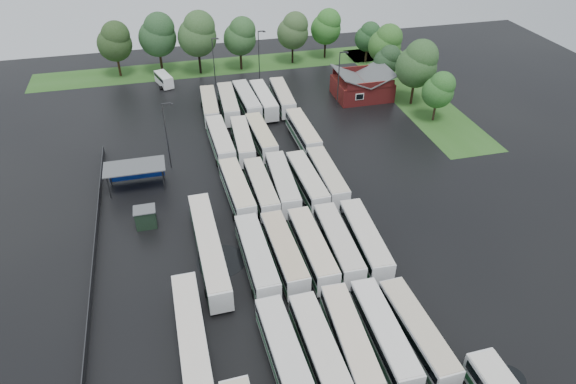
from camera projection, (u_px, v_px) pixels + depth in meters
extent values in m
plane|color=black|center=(297.00, 271.00, 57.96)|extent=(160.00, 160.00, 0.00)
cube|color=maroon|center=(362.00, 88.00, 95.91)|extent=(10.00, 8.00, 3.40)
cube|color=#4C4F51|center=(350.00, 76.00, 93.92)|extent=(5.07, 8.60, 2.19)
cube|color=#4C4F51|center=(376.00, 74.00, 94.92)|extent=(5.07, 8.60, 2.19)
cube|color=maroon|center=(371.00, 86.00, 91.46)|extent=(9.00, 0.20, 1.20)
cube|color=silver|center=(360.00, 97.00, 92.11)|extent=(1.60, 0.12, 1.20)
cylinder|color=#2D2D30|center=(109.00, 188.00, 68.77)|extent=(0.16, 0.16, 3.40)
cylinder|color=#2D2D30|center=(163.00, 180.00, 70.21)|extent=(0.16, 0.16, 3.40)
cylinder|color=#2D2D30|center=(110.00, 175.00, 71.32)|extent=(0.16, 0.16, 3.40)
cylinder|color=#2D2D30|center=(162.00, 168.00, 72.76)|extent=(0.16, 0.16, 3.40)
cube|color=#4C4F51|center=(134.00, 167.00, 69.74)|extent=(8.20, 4.20, 0.15)
cube|color=navy|center=(136.00, 171.00, 72.33)|extent=(7.60, 0.08, 2.60)
cube|color=black|center=(146.00, 218.00, 64.05)|extent=(2.50, 2.00, 2.50)
cube|color=#4C4F51|center=(144.00, 209.00, 63.30)|extent=(2.70, 2.20, 0.12)
cube|color=#2A571C|center=(228.00, 66.00, 110.00)|extent=(80.00, 10.00, 0.01)
cube|color=#2A571C|center=(410.00, 91.00, 98.87)|extent=(10.00, 50.00, 0.01)
cube|color=#2D2D30|center=(95.00, 253.00, 59.55)|extent=(0.10, 50.00, 1.20)
cube|color=silver|center=(285.00, 356.00, 46.24)|extent=(3.08, 12.39, 2.82)
cube|color=black|center=(285.00, 352.00, 45.92)|extent=(3.13, 11.90, 0.90)
cube|color=#225131|center=(285.00, 360.00, 46.60)|extent=(3.13, 12.14, 0.62)
cube|color=silver|center=(285.00, 345.00, 45.41)|extent=(2.97, 12.01, 0.12)
cylinder|color=black|center=(276.00, 333.00, 50.18)|extent=(2.61, 0.98, 0.98)
cube|color=silver|center=(320.00, 351.00, 46.68)|extent=(2.84, 12.24, 2.79)
cube|color=black|center=(320.00, 347.00, 46.37)|extent=(2.89, 11.75, 0.89)
cube|color=#164724|center=(320.00, 356.00, 47.03)|extent=(2.89, 12.00, 0.61)
cube|color=beige|center=(321.00, 341.00, 45.86)|extent=(2.73, 11.87, 0.12)
cylinder|color=black|center=(308.00, 329.00, 50.59)|extent=(2.59, 0.97, 0.97)
cube|color=silver|center=(350.00, 341.00, 47.68)|extent=(3.02, 12.22, 2.78)
cube|color=black|center=(350.00, 337.00, 47.36)|extent=(3.06, 11.73, 0.89)
cube|color=#194C28|center=(349.00, 345.00, 48.02)|extent=(3.06, 11.97, 0.61)
cube|color=beige|center=(351.00, 330.00, 46.86)|extent=(2.91, 11.85, 0.12)
cylinder|color=black|center=(336.00, 320.00, 51.56)|extent=(2.58, 0.97, 0.97)
cube|color=silver|center=(383.00, 334.00, 48.30)|extent=(2.66, 12.15, 2.78)
cube|color=black|center=(384.00, 330.00, 47.98)|extent=(2.71, 11.66, 0.89)
cube|color=#2A5838|center=(383.00, 339.00, 48.65)|extent=(2.71, 11.91, 0.61)
cube|color=silver|center=(385.00, 324.00, 47.48)|extent=(2.55, 11.78, 0.12)
cylinder|color=black|center=(399.00, 378.00, 46.00)|extent=(2.58, 0.97, 0.97)
cylinder|color=black|center=(367.00, 314.00, 52.18)|extent=(2.58, 0.97, 0.97)
cube|color=silver|center=(417.00, 332.00, 48.52)|extent=(2.97, 12.02, 2.73)
cube|color=black|center=(417.00, 328.00, 48.21)|extent=(3.01, 11.55, 0.87)
cube|color=#254A30|center=(416.00, 337.00, 48.87)|extent=(3.01, 11.79, 0.60)
cube|color=beige|center=(419.00, 322.00, 47.72)|extent=(2.85, 11.66, 0.12)
cylinder|color=black|center=(433.00, 375.00, 46.26)|extent=(2.54, 0.95, 0.95)
cylinder|color=black|center=(398.00, 312.00, 52.34)|extent=(2.54, 0.95, 0.95)
cube|color=silver|center=(257.00, 257.00, 57.05)|extent=(2.83, 12.54, 2.86)
cube|color=black|center=(256.00, 253.00, 56.73)|extent=(2.88, 12.04, 0.92)
cube|color=#25482F|center=(257.00, 262.00, 57.41)|extent=(2.88, 12.29, 0.63)
cube|color=beige|center=(256.00, 247.00, 56.21)|extent=(2.72, 12.17, 0.12)
cylinder|color=black|center=(264.00, 292.00, 54.68)|extent=(2.66, 1.00, 1.00)
cylinder|color=black|center=(250.00, 244.00, 61.06)|extent=(2.66, 1.00, 1.00)
cube|color=silver|center=(284.00, 253.00, 57.76)|extent=(2.87, 12.26, 2.80)
cube|color=black|center=(284.00, 249.00, 57.44)|extent=(2.91, 11.78, 0.89)
cube|color=#154723|center=(284.00, 257.00, 58.11)|extent=(2.91, 12.02, 0.62)
cube|color=#C7B191|center=(284.00, 243.00, 56.94)|extent=(2.75, 11.90, 0.12)
cylinder|color=black|center=(293.00, 286.00, 55.45)|extent=(2.59, 0.98, 0.98)
cylinder|color=black|center=(276.00, 240.00, 61.67)|extent=(2.59, 0.98, 0.98)
cube|color=silver|center=(312.00, 248.00, 58.34)|extent=(2.72, 12.29, 2.81)
cube|color=black|center=(312.00, 245.00, 58.02)|extent=(2.78, 11.80, 0.90)
cube|color=#164825|center=(312.00, 253.00, 58.69)|extent=(2.77, 12.04, 0.62)
cube|color=beige|center=(312.00, 239.00, 57.51)|extent=(2.62, 11.92, 0.12)
cylinder|color=black|center=(322.00, 281.00, 56.01)|extent=(2.60, 0.98, 0.98)
cylinder|color=black|center=(303.00, 237.00, 62.26)|extent=(2.60, 0.98, 0.98)
cube|color=silver|center=(338.00, 244.00, 59.01)|extent=(2.81, 12.28, 2.80)
cube|color=black|center=(338.00, 240.00, 58.69)|extent=(2.86, 11.80, 0.90)
cube|color=#184C28|center=(338.00, 248.00, 59.36)|extent=(2.86, 12.04, 0.62)
cube|color=beige|center=(339.00, 234.00, 58.19)|extent=(2.70, 11.91, 0.12)
cylinder|color=black|center=(349.00, 276.00, 56.69)|extent=(2.60, 0.98, 0.98)
cylinder|color=black|center=(327.00, 232.00, 62.93)|extent=(2.60, 0.98, 0.98)
cube|color=silver|center=(365.00, 240.00, 59.53)|extent=(3.15, 12.55, 2.85)
cube|color=black|center=(365.00, 236.00, 59.21)|extent=(3.19, 12.05, 0.91)
cube|color=#1B562D|center=(364.00, 244.00, 59.89)|extent=(3.19, 12.30, 0.63)
cube|color=beige|center=(366.00, 230.00, 58.69)|extent=(3.03, 12.17, 0.12)
cylinder|color=black|center=(377.00, 272.00, 57.17)|extent=(2.64, 1.00, 1.00)
cylinder|color=black|center=(352.00, 229.00, 63.52)|extent=(2.64, 1.00, 1.00)
cube|color=silver|center=(237.00, 190.00, 68.02)|extent=(3.13, 12.32, 2.80)
cube|color=black|center=(237.00, 186.00, 67.70)|extent=(3.16, 11.83, 0.90)
cube|color=#245232|center=(237.00, 194.00, 68.37)|extent=(3.16, 12.08, 0.62)
cube|color=beige|center=(236.00, 181.00, 67.19)|extent=(3.01, 11.95, 0.12)
cylinder|color=black|center=(243.00, 216.00, 65.70)|extent=(2.59, 0.98, 0.98)
cylinder|color=black|center=(233.00, 183.00, 71.93)|extent=(2.59, 0.98, 0.98)
cube|color=silver|center=(261.00, 189.00, 68.38)|extent=(2.65, 11.88, 2.71)
cube|color=black|center=(261.00, 185.00, 68.07)|extent=(2.70, 11.40, 0.87)
cube|color=#1A4726|center=(261.00, 192.00, 68.72)|extent=(2.69, 11.64, 0.60)
cube|color=beige|center=(261.00, 180.00, 67.58)|extent=(2.54, 11.52, 0.12)
cylinder|color=black|center=(267.00, 213.00, 66.14)|extent=(2.52, 0.95, 0.95)
cylinder|color=black|center=(256.00, 182.00, 72.18)|extent=(2.52, 0.95, 0.95)
cube|color=silver|center=(282.00, 184.00, 69.21)|extent=(3.13, 12.56, 2.85)
cube|color=black|center=(282.00, 180.00, 68.88)|extent=(3.17, 12.06, 0.91)
cube|color=#1D4B2C|center=(282.00, 187.00, 69.57)|extent=(3.17, 12.31, 0.63)
cube|color=beige|center=(282.00, 174.00, 68.37)|extent=(3.01, 12.18, 0.12)
cylinder|color=black|center=(290.00, 209.00, 66.85)|extent=(2.65, 1.00, 1.00)
cylinder|color=black|center=(276.00, 177.00, 73.20)|extent=(2.65, 1.00, 1.00)
cube|color=silver|center=(307.00, 182.00, 69.69)|extent=(2.87, 12.21, 2.78)
cube|color=black|center=(307.00, 178.00, 69.37)|extent=(2.92, 11.73, 0.89)
cube|color=#245834|center=(307.00, 185.00, 70.04)|extent=(2.92, 11.97, 0.61)
cube|color=beige|center=(307.00, 173.00, 68.87)|extent=(2.76, 11.85, 0.12)
cylinder|color=black|center=(315.00, 206.00, 67.38)|extent=(2.58, 0.97, 0.97)
cylinder|color=black|center=(299.00, 175.00, 73.58)|extent=(2.58, 0.97, 0.97)
cube|color=silver|center=(327.00, 177.00, 70.59)|extent=(2.60, 12.24, 2.80)
cube|color=black|center=(327.00, 174.00, 70.27)|extent=(2.66, 11.75, 0.90)
cube|color=#264E32|center=(327.00, 181.00, 70.94)|extent=(2.65, 12.00, 0.62)
cube|color=beige|center=(327.00, 168.00, 69.76)|extent=(2.50, 11.88, 0.12)
cylinder|color=black|center=(335.00, 201.00, 68.27)|extent=(2.60, 0.98, 0.98)
cylinder|color=black|center=(318.00, 171.00, 74.50)|extent=(2.60, 0.98, 0.98)
cube|color=silver|center=(220.00, 141.00, 78.81)|extent=(3.00, 12.52, 2.85)
cube|color=black|center=(220.00, 138.00, 78.49)|extent=(3.04, 12.02, 0.91)
cube|color=#1E502B|center=(221.00, 145.00, 79.17)|extent=(3.04, 12.27, 0.63)
cube|color=beige|center=(220.00, 133.00, 77.97)|extent=(2.88, 12.14, 0.12)
cylinder|color=black|center=(225.00, 162.00, 76.45)|extent=(2.64, 1.00, 1.00)
cylinder|color=black|center=(218.00, 137.00, 82.80)|extent=(2.64, 1.00, 1.00)
cube|color=silver|center=(243.00, 141.00, 79.09)|extent=(3.06, 12.03, 2.73)
cube|color=black|center=(243.00, 138.00, 78.78)|extent=(3.09, 11.55, 0.87)
cube|color=#1A552E|center=(243.00, 144.00, 79.43)|extent=(3.09, 11.79, 0.60)
cube|color=beige|center=(242.00, 133.00, 78.28)|extent=(2.94, 11.67, 0.12)
cylinder|color=black|center=(248.00, 161.00, 76.83)|extent=(2.53, 0.95, 0.95)
cylinder|color=black|center=(239.00, 137.00, 82.91)|extent=(2.53, 0.95, 0.95)
cube|color=silver|center=(261.00, 137.00, 80.20)|extent=(2.98, 11.91, 2.71)
cube|color=black|center=(261.00, 134.00, 79.89)|extent=(3.01, 11.45, 0.87)
cube|color=#275835|center=(261.00, 140.00, 80.54)|extent=(3.02, 11.68, 0.60)
cube|color=beige|center=(261.00, 129.00, 79.40)|extent=(2.86, 11.56, 0.12)
cylinder|color=black|center=(266.00, 156.00, 77.96)|extent=(2.51, 0.95, 0.95)
cylinder|color=black|center=(257.00, 133.00, 83.99)|extent=(2.51, 0.95, 0.95)
cube|color=silver|center=(303.00, 133.00, 81.24)|extent=(2.72, 12.20, 2.79)
cube|color=black|center=(303.00, 129.00, 80.92)|extent=(2.77, 11.72, 0.89)
cube|color=#1F4C2C|center=(303.00, 136.00, 81.59)|extent=(2.77, 11.96, 0.61)
cube|color=beige|center=(303.00, 124.00, 80.42)|extent=(2.61, 11.84, 0.12)
cylinder|color=black|center=(310.00, 152.00, 78.93)|extent=(2.59, 0.97, 0.97)
cylinder|color=black|center=(297.00, 129.00, 85.14)|extent=(2.59, 0.97, 0.97)
cube|color=silver|center=(210.00, 106.00, 89.33)|extent=(3.00, 11.96, 2.72)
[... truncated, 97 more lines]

